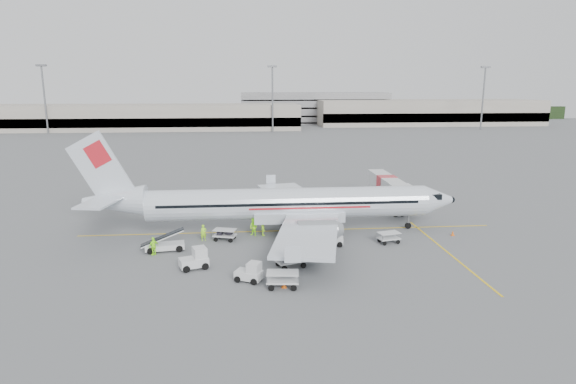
# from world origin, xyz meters

# --- Properties ---
(ground) EXTENTS (360.00, 360.00, 0.00)m
(ground) POSITION_xyz_m (0.00, 0.00, 0.00)
(ground) COLOR #56595B
(stripe_lead) EXTENTS (44.00, 0.20, 0.01)m
(stripe_lead) POSITION_xyz_m (0.00, 0.00, 0.01)
(stripe_lead) COLOR yellow
(stripe_lead) RESTS_ON ground
(stripe_cross) EXTENTS (0.20, 20.00, 0.01)m
(stripe_cross) POSITION_xyz_m (14.00, -8.00, 0.01)
(stripe_cross) COLOR yellow
(stripe_cross) RESTS_ON ground
(terminal_west) EXTENTS (110.00, 22.00, 9.00)m
(terminal_west) POSITION_xyz_m (-40.00, 130.00, 4.50)
(terminal_west) COLOR gray
(terminal_west) RESTS_ON ground
(terminal_east) EXTENTS (90.00, 26.00, 10.00)m
(terminal_east) POSITION_xyz_m (70.00, 145.00, 5.00)
(terminal_east) COLOR gray
(terminal_east) RESTS_ON ground
(parking_garage) EXTENTS (62.00, 24.00, 14.00)m
(parking_garage) POSITION_xyz_m (25.00, 160.00, 7.00)
(parking_garage) COLOR slate
(parking_garage) RESTS_ON ground
(treeline) EXTENTS (300.00, 3.00, 6.00)m
(treeline) POSITION_xyz_m (0.00, 175.00, 3.00)
(treeline) COLOR black
(treeline) RESTS_ON ground
(mast_west) EXTENTS (3.20, 1.20, 22.00)m
(mast_west) POSITION_xyz_m (-70.00, 118.00, 11.00)
(mast_west) COLOR slate
(mast_west) RESTS_ON ground
(mast_center) EXTENTS (3.20, 1.20, 22.00)m
(mast_center) POSITION_xyz_m (5.00, 118.00, 11.00)
(mast_center) COLOR slate
(mast_center) RESTS_ON ground
(mast_east) EXTENTS (3.20, 1.20, 22.00)m
(mast_east) POSITION_xyz_m (80.00, 118.00, 11.00)
(mast_east) COLOR slate
(mast_east) RESTS_ON ground
(aircraft) EXTENTS (38.58, 30.25, 10.62)m
(aircraft) POSITION_xyz_m (-0.16, -0.42, 5.31)
(aircraft) COLOR silver
(aircraft) RESTS_ON ground
(jet_bridge) EXTENTS (2.80, 14.84, 3.89)m
(jet_bridge) POSITION_xyz_m (13.44, 9.98, 1.95)
(jet_bridge) COLOR silver
(jet_bridge) RESTS_ON ground
(belt_loader) EXTENTS (4.99, 2.48, 2.59)m
(belt_loader) POSITION_xyz_m (-12.24, -5.41, 1.29)
(belt_loader) COLOR silver
(belt_loader) RESTS_ON ground
(tug_fore) EXTENTS (2.25, 1.49, 1.62)m
(tug_fore) POSITION_xyz_m (3.67, -5.19, 0.81)
(tug_fore) COLOR silver
(tug_fore) RESTS_ON ground
(tug_mid) EXTENTS (2.38, 1.96, 1.60)m
(tug_mid) POSITION_xyz_m (-4.48, -13.36, 0.80)
(tug_mid) COLOR silver
(tug_mid) RESTS_ON ground
(tug_aft) EXTENTS (2.65, 2.05, 1.81)m
(tug_aft) POSITION_xyz_m (-9.08, -10.26, 0.90)
(tug_aft) COLOR silver
(tug_aft) RESTS_ON ground
(cart_loaded_a) EXTENTS (2.88, 2.24, 1.32)m
(cart_loaded_a) POSITION_xyz_m (-0.89, -10.66, 0.66)
(cart_loaded_a) COLOR silver
(cart_loaded_a) RESTS_ON ground
(cart_loaded_b) EXTENTS (2.48, 1.86, 1.15)m
(cart_loaded_b) POSITION_xyz_m (-6.77, -2.75, 0.57)
(cart_loaded_b) COLOR silver
(cart_loaded_b) RESTS_ON ground
(cart_empty_a) EXTENTS (2.56, 1.66, 1.27)m
(cart_empty_a) POSITION_xyz_m (-1.91, -14.88, 0.64)
(cart_empty_a) COLOR silver
(cart_empty_a) RESTS_ON ground
(cart_empty_b) EXTENTS (2.33, 1.70, 1.10)m
(cart_empty_b) POSITION_xyz_m (9.33, -5.03, 0.55)
(cart_empty_b) COLOR silver
(cart_empty_b) RESTS_ON ground
(cone_nose) EXTENTS (0.34, 0.34, 0.56)m
(cone_nose) POSITION_xyz_m (16.65, -3.24, 0.28)
(cone_nose) COLOR #E5590D
(cone_nose) RESTS_ON ground
(cone_port) EXTENTS (0.33, 0.33, 0.53)m
(cone_port) POSITION_xyz_m (-4.87, 15.40, 0.27)
(cone_port) COLOR #E5590D
(cone_port) RESTS_ON ground
(cone_stbd) EXTENTS (0.38, 0.38, 0.63)m
(cone_stbd) POSITION_xyz_m (-1.80, -14.88, 0.31)
(cone_stbd) COLOR #E5590D
(cone_stbd) RESTS_ON ground
(crew_a) EXTENTS (0.68, 0.54, 1.64)m
(crew_a) POSITION_xyz_m (-8.88, -2.67, 0.82)
(crew_a) COLOR #99EE1F
(crew_a) RESTS_ON ground
(crew_b) EXTENTS (1.12, 1.08, 1.82)m
(crew_b) POSITION_xyz_m (-3.87, -1.50, 0.91)
(crew_b) COLOR #99EE1F
(crew_b) RESTS_ON ground
(crew_c) EXTENTS (0.71, 1.21, 1.85)m
(crew_c) POSITION_xyz_m (-2.84, -1.50, 0.93)
(crew_c) COLOR #99EE1F
(crew_c) RESTS_ON ground
(crew_d) EXTENTS (1.01, 1.00, 1.71)m
(crew_d) POSITION_xyz_m (-13.06, -6.54, 0.85)
(crew_d) COLOR #99EE1F
(crew_d) RESTS_ON ground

